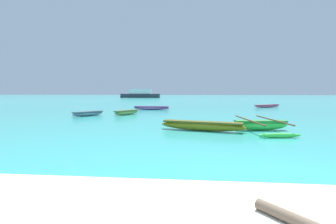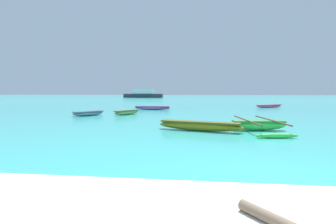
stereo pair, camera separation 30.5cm
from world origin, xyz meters
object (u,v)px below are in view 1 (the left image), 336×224
moored_boat_0 (267,106)px  driftwood_0 (306,224)px  moored_boat_3 (88,113)px  moored_boat_4 (126,112)px  moored_boat_1 (202,125)px  moored_boat_5 (260,125)px  distant_ferry (140,94)px  moored_boat_2 (152,108)px

moored_boat_0 → driftwood_0: size_ratio=3.36×
moored_boat_3 → moored_boat_4: bearing=-28.0°
moored_boat_1 → moored_boat_5: size_ratio=1.00×
distant_ferry → moored_boat_5: bearing=-72.5°
moored_boat_1 → moored_boat_2: (-4.36, 12.08, -0.04)m
moored_boat_1 → moored_boat_3: moored_boat_1 is taller
moored_boat_5 → driftwood_0: size_ratio=3.72×
moored_boat_5 → driftwood_0: moored_boat_5 is taller
moored_boat_3 → moored_boat_5: (11.13, -5.40, 0.05)m
moored_boat_0 → moored_boat_4: size_ratio=1.63×
moored_boat_1 → distant_ferry: bearing=119.0°
moored_boat_0 → moored_boat_2: (-13.00, -4.45, 0.02)m
moored_boat_3 → moored_boat_4: moored_boat_4 is taller
moored_boat_1 → distant_ferry: size_ratio=0.34×
moored_boat_1 → moored_boat_4: 8.80m
moored_boat_3 → moored_boat_5: bearing=-73.9°
distant_ferry → moored_boat_3: bearing=-82.5°
moored_boat_0 → moored_boat_2: moored_boat_2 is taller
moored_boat_4 → distant_ferry: size_ratio=0.19×
moored_boat_2 → moored_boat_5: bearing=-57.5°
moored_boat_4 → moored_boat_5: moored_boat_5 is taller
moored_boat_2 → driftwood_0: moored_boat_2 is taller
moored_boat_5 → driftwood_0: bearing=-109.7°
moored_boat_1 → moored_boat_5: moored_boat_5 is taller
moored_boat_2 → moored_boat_4: bearing=-101.9°
moored_boat_3 → moored_boat_0: bearing=-15.7°
moored_boat_3 → moored_boat_2: bearing=9.8°
moored_boat_4 → driftwood_0: bearing=-122.0°
driftwood_0 → moored_boat_3: bearing=123.6°
moored_boat_2 → distant_ferry: size_ratio=0.32×
moored_boat_2 → distant_ferry: distant_ferry is taller
moored_boat_0 → moored_boat_5: size_ratio=0.90×
moored_boat_1 → driftwood_0: moored_boat_1 is taller
moored_boat_5 → moored_boat_1: bearing=-177.6°
moored_boat_2 → moored_boat_3: size_ratio=1.69×
driftwood_0 → distant_ferry: bearing=103.7°
moored_boat_1 → moored_boat_2: moored_boat_1 is taller
moored_boat_2 → moored_boat_4: moored_boat_4 is taller
driftwood_0 → distant_ferry: 66.91m
moored_boat_0 → moored_boat_5: moored_boat_5 is taller
moored_boat_4 → driftwood_0: size_ratio=2.07×
moored_boat_5 → distant_ferry: 59.47m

